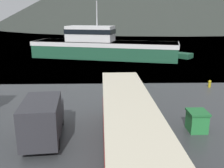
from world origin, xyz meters
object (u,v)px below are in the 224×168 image
Objects in this scene: tour_bus at (128,126)px; fishing_boat at (102,46)px; storage_bin at (197,121)px; small_boat at (177,55)px; delivery_van at (43,118)px.

fishing_boat reaches higher than tour_bus.
fishing_boat reaches higher than storage_bin.
tour_bus is 8.97× the size of storage_bin.
storage_bin is 0.26× the size of small_boat.
tour_bus is at bearing 21.82° from small_boat.
fishing_boat is at bearing -47.47° from small_boat.
tour_bus is 5.81m from storage_bin.
storage_bin is 30.09m from small_boat.
delivery_van reaches higher than small_boat.
fishing_boat is 29.81m from storage_bin.
small_boat is at bearing 55.63° from delivery_van.
delivery_van is 34.37m from small_boat.
tour_bus is 2.28× the size of delivery_van.
delivery_van is (-4.81, 2.31, -0.47)m from tour_bus.
storage_bin reaches higher than small_boat.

